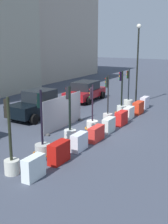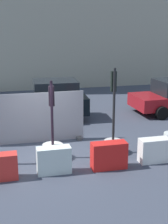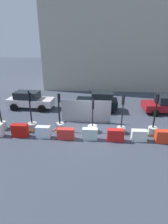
{
  "view_description": "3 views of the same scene",
  "coord_description": "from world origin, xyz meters",
  "px_view_note": "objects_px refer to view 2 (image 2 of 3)",
  "views": [
    {
      "loc": [
        -14.61,
        -7.9,
        5.17
      ],
      "look_at": [
        -1.13,
        -0.33,
        1.3
      ],
      "focal_mm": 47.6,
      "sensor_mm": 36.0,
      "label": 1
    },
    {
      "loc": [
        -1.32,
        -10.45,
        4.44
      ],
      "look_at": [
        1.34,
        0.45,
        1.34
      ],
      "focal_mm": 53.94,
      "sensor_mm": 36.0,
      "label": 2
    },
    {
      "loc": [
        0.34,
        -11.87,
        6.24
      ],
      "look_at": [
        -0.5,
        0.13,
        1.42
      ],
      "focal_mm": 28.62,
      "sensor_mm": 36.0,
      "label": 3
    }
  ],
  "objects_px": {
    "car_black_sedan": "(47,101)",
    "construction_barrier_5": "(109,155)",
    "traffic_light_3": "(53,147)",
    "construction_barrier_4": "(54,160)",
    "construction_barrier_6": "(154,150)",
    "traffic_light_4": "(113,137)"
  },
  "relations": [
    {
      "from": "traffic_light_4",
      "to": "construction_barrier_6",
      "type": "height_order",
      "value": "traffic_light_4"
    },
    {
      "from": "traffic_light_3",
      "to": "car_black_sedan",
      "type": "height_order",
      "value": "traffic_light_3"
    },
    {
      "from": "traffic_light_4",
      "to": "construction_barrier_6",
      "type": "bearing_deg",
      "value": -44.47
    },
    {
      "from": "construction_barrier_6",
      "to": "car_black_sedan",
      "type": "height_order",
      "value": "car_black_sedan"
    },
    {
      "from": "construction_barrier_6",
      "to": "car_black_sedan",
      "type": "bearing_deg",
      "value": 116.23
    },
    {
      "from": "traffic_light_4",
      "to": "construction_barrier_5",
      "type": "distance_m",
      "value": 1.28
    },
    {
      "from": "traffic_light_3",
      "to": "car_black_sedan",
      "type": "bearing_deg",
      "value": 84.46
    },
    {
      "from": "car_black_sedan",
      "to": "construction_barrier_5",
      "type": "bearing_deg",
      "value": -78.63
    },
    {
      "from": "traffic_light_3",
      "to": "construction_barrier_4",
      "type": "xyz_separation_m",
      "value": [
        -0.13,
        -1.12,
        0.03
      ]
    },
    {
      "from": "traffic_light_3",
      "to": "car_black_sedan",
      "type": "xyz_separation_m",
      "value": [
        0.43,
        4.42,
        0.51
      ]
    },
    {
      "from": "traffic_light_3",
      "to": "construction_barrier_5",
      "type": "xyz_separation_m",
      "value": [
        1.55,
        -1.18,
        0.04
      ]
    },
    {
      "from": "traffic_light_4",
      "to": "construction_barrier_4",
      "type": "height_order",
      "value": "traffic_light_4"
    },
    {
      "from": "construction_barrier_5",
      "to": "construction_barrier_6",
      "type": "relative_size",
      "value": 1.1
    },
    {
      "from": "construction_barrier_5",
      "to": "construction_barrier_6",
      "type": "height_order",
      "value": "construction_barrier_5"
    },
    {
      "from": "traffic_light_3",
      "to": "construction_barrier_4",
      "type": "distance_m",
      "value": 1.13
    },
    {
      "from": "traffic_light_4",
      "to": "construction_barrier_4",
      "type": "bearing_deg",
      "value": -153.52
    },
    {
      "from": "construction_barrier_4",
      "to": "construction_barrier_5",
      "type": "xyz_separation_m",
      "value": [
        1.69,
        -0.06,
        0.01
      ]
    },
    {
      "from": "construction_barrier_4",
      "to": "car_black_sedan",
      "type": "distance_m",
      "value": 5.58
    },
    {
      "from": "traffic_light_3",
      "to": "construction_barrier_6",
      "type": "bearing_deg",
      "value": -18.68
    },
    {
      "from": "traffic_light_3",
      "to": "construction_barrier_4",
      "type": "height_order",
      "value": "traffic_light_3"
    },
    {
      "from": "construction_barrier_4",
      "to": "construction_barrier_5",
      "type": "distance_m",
      "value": 1.69
    },
    {
      "from": "car_black_sedan",
      "to": "traffic_light_3",
      "type": "bearing_deg",
      "value": -95.54
    }
  ]
}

